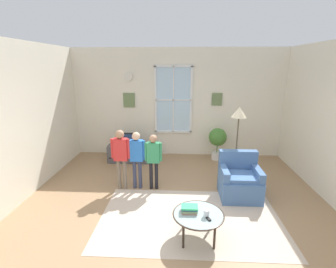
{
  "coord_description": "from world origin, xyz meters",
  "views": [
    {
      "loc": [
        0.08,
        -3.76,
        2.53
      ],
      "look_at": [
        -0.16,
        0.99,
        1.19
      ],
      "focal_mm": 26.28,
      "sensor_mm": 36.0,
      "label": 1
    }
  ],
  "objects_px": {
    "armchair": "(239,181)",
    "person_red_shirt": "(121,153)",
    "cup": "(206,213)",
    "television": "(129,139)",
    "coffee_table": "(198,215)",
    "person_blue_shirt": "(137,154)",
    "potted_plant_by_window": "(218,139)",
    "book_stack": "(189,209)",
    "person_green_shirt": "(153,156)",
    "tv_stand": "(130,153)",
    "remote_near_books": "(208,218)",
    "floor_lamp": "(239,120)"
  },
  "relations": [
    {
      "from": "armchair",
      "to": "person_blue_shirt",
      "type": "height_order",
      "value": "person_blue_shirt"
    },
    {
      "from": "armchair",
      "to": "person_red_shirt",
      "type": "height_order",
      "value": "person_red_shirt"
    },
    {
      "from": "tv_stand",
      "to": "coffee_table",
      "type": "height_order",
      "value": "tv_stand"
    },
    {
      "from": "person_red_shirt",
      "to": "cup",
      "type": "bearing_deg",
      "value": -43.81
    },
    {
      "from": "person_red_shirt",
      "to": "remote_near_books",
      "type": "bearing_deg",
      "value": -44.49
    },
    {
      "from": "tv_stand",
      "to": "armchair",
      "type": "distance_m",
      "value": 3.05
    },
    {
      "from": "person_blue_shirt",
      "to": "floor_lamp",
      "type": "relative_size",
      "value": 0.74
    },
    {
      "from": "cup",
      "to": "tv_stand",
      "type": "bearing_deg",
      "value": 119.55
    },
    {
      "from": "tv_stand",
      "to": "cup",
      "type": "height_order",
      "value": "cup"
    },
    {
      "from": "tv_stand",
      "to": "person_green_shirt",
      "type": "relative_size",
      "value": 0.97
    },
    {
      "from": "person_blue_shirt",
      "to": "potted_plant_by_window",
      "type": "xyz_separation_m",
      "value": [
        1.91,
        1.78,
        -0.2
      ]
    },
    {
      "from": "coffee_table",
      "to": "potted_plant_by_window",
      "type": "xyz_separation_m",
      "value": [
        0.74,
        3.3,
        0.18
      ]
    },
    {
      "from": "television",
      "to": "book_stack",
      "type": "xyz_separation_m",
      "value": [
        1.5,
        -2.96,
        -0.18
      ]
    },
    {
      "from": "television",
      "to": "armchair",
      "type": "xyz_separation_m",
      "value": [
        2.53,
        -1.71,
        -0.31
      ]
    },
    {
      "from": "person_red_shirt",
      "to": "potted_plant_by_window",
      "type": "distance_m",
      "value": 2.89
    },
    {
      "from": "cup",
      "to": "person_blue_shirt",
      "type": "height_order",
      "value": "person_blue_shirt"
    },
    {
      "from": "tv_stand",
      "to": "cup",
      "type": "xyz_separation_m",
      "value": [
        1.74,
        -3.07,
        0.24
      ]
    },
    {
      "from": "armchair",
      "to": "remote_near_books",
      "type": "relative_size",
      "value": 6.21
    },
    {
      "from": "cup",
      "to": "floor_lamp",
      "type": "distance_m",
      "value": 2.44
    },
    {
      "from": "remote_near_books",
      "to": "coffee_table",
      "type": "bearing_deg",
      "value": 139.65
    },
    {
      "from": "tv_stand",
      "to": "television",
      "type": "height_order",
      "value": "television"
    },
    {
      "from": "person_green_shirt",
      "to": "potted_plant_by_window",
      "type": "height_order",
      "value": "person_green_shirt"
    },
    {
      "from": "cup",
      "to": "floor_lamp",
      "type": "bearing_deg",
      "value": 67.75
    },
    {
      "from": "tv_stand",
      "to": "floor_lamp",
      "type": "distance_m",
      "value": 3.01
    },
    {
      "from": "potted_plant_by_window",
      "to": "floor_lamp",
      "type": "bearing_deg",
      "value": -80.02
    },
    {
      "from": "television",
      "to": "person_blue_shirt",
      "type": "bearing_deg",
      "value": -72.9
    },
    {
      "from": "floor_lamp",
      "to": "person_blue_shirt",
      "type": "bearing_deg",
      "value": -166.67
    },
    {
      "from": "cup",
      "to": "floor_lamp",
      "type": "xyz_separation_m",
      "value": [
        0.85,
        2.09,
        0.93
      ]
    },
    {
      "from": "tv_stand",
      "to": "coffee_table",
      "type": "distance_m",
      "value": 3.43
    },
    {
      "from": "book_stack",
      "to": "remote_near_books",
      "type": "distance_m",
      "value": 0.3
    },
    {
      "from": "television",
      "to": "person_green_shirt",
      "type": "height_order",
      "value": "person_green_shirt"
    },
    {
      "from": "tv_stand",
      "to": "person_green_shirt",
      "type": "distance_m",
      "value": 1.78
    },
    {
      "from": "tv_stand",
      "to": "floor_lamp",
      "type": "relative_size",
      "value": 0.69
    },
    {
      "from": "cup",
      "to": "armchair",
      "type": "bearing_deg",
      "value": 59.89
    },
    {
      "from": "cup",
      "to": "person_red_shirt",
      "type": "xyz_separation_m",
      "value": [
        -1.6,
        1.54,
        0.33
      ]
    },
    {
      "from": "remote_near_books",
      "to": "armchair",
      "type": "bearing_deg",
      "value": 61.18
    },
    {
      "from": "armchair",
      "to": "book_stack",
      "type": "height_order",
      "value": "armchair"
    },
    {
      "from": "floor_lamp",
      "to": "book_stack",
      "type": "bearing_deg",
      "value": -118.91
    },
    {
      "from": "television",
      "to": "coffee_table",
      "type": "bearing_deg",
      "value": -61.58
    },
    {
      "from": "book_stack",
      "to": "person_green_shirt",
      "type": "distance_m",
      "value": 1.64
    },
    {
      "from": "television",
      "to": "person_red_shirt",
      "type": "distance_m",
      "value": 1.55
    },
    {
      "from": "tv_stand",
      "to": "television",
      "type": "distance_m",
      "value": 0.41
    },
    {
      "from": "person_green_shirt",
      "to": "coffee_table",
      "type": "bearing_deg",
      "value": -61.39
    },
    {
      "from": "tv_stand",
      "to": "floor_lamp",
      "type": "height_order",
      "value": "floor_lamp"
    },
    {
      "from": "armchair",
      "to": "person_red_shirt",
      "type": "xyz_separation_m",
      "value": [
        -2.39,
        0.18,
        0.48
      ]
    },
    {
      "from": "television",
      "to": "book_stack",
      "type": "relative_size",
      "value": 2.06
    },
    {
      "from": "cup",
      "to": "potted_plant_by_window",
      "type": "distance_m",
      "value": 3.42
    },
    {
      "from": "person_red_shirt",
      "to": "person_green_shirt",
      "type": "distance_m",
      "value": 0.67
    },
    {
      "from": "person_red_shirt",
      "to": "television",
      "type": "bearing_deg",
      "value": 95.18
    },
    {
      "from": "person_blue_shirt",
      "to": "coffee_table",
      "type": "bearing_deg",
      "value": -52.46
    }
  ]
}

